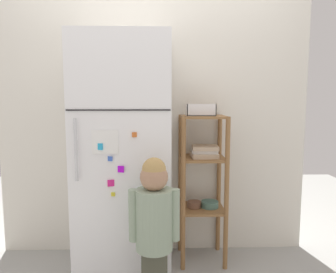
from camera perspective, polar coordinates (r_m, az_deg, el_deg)
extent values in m
plane|color=#999993|center=(2.64, -2.64, -22.86)|extent=(6.00, 6.00, 0.00)
cube|color=silver|center=(2.65, -2.64, 2.92)|extent=(2.58, 0.03, 2.25)
cube|color=white|center=(2.37, -7.89, -3.70)|extent=(0.68, 0.60, 1.75)
cube|color=black|center=(2.03, -8.99, 4.76)|extent=(0.66, 0.01, 0.01)
cylinder|color=silver|center=(2.08, -16.36, -2.35)|extent=(0.02, 0.02, 0.40)
cube|color=white|center=(2.06, -11.35, -0.99)|extent=(0.17, 0.01, 0.15)
cube|color=orange|center=(2.03, -6.12, 0.32)|extent=(0.03, 0.02, 0.03)
cube|color=#E5217F|center=(2.10, -10.32, -8.31)|extent=(0.04, 0.02, 0.04)
cube|color=blue|center=(2.10, -5.73, -9.81)|extent=(0.03, 0.01, 0.03)
cube|color=gold|center=(2.12, -9.92, -10.28)|extent=(0.03, 0.01, 0.02)
cube|color=#395FC1|center=(2.07, -10.45, -3.99)|extent=(0.03, 0.02, 0.03)
cube|color=#AF0BD8|center=(2.07, -8.54, -5.88)|extent=(0.04, 0.02, 0.04)
cube|color=#25A1D6|center=(2.07, -12.28, -1.81)|extent=(0.04, 0.02, 0.04)
cylinder|color=gray|center=(1.97, -2.51, -14.80)|extent=(0.22, 0.22, 0.37)
sphere|color=gray|center=(1.98, -2.50, -9.29)|extent=(0.10, 0.10, 0.10)
sphere|color=#A87A5B|center=(1.89, -2.55, -7.35)|extent=(0.17, 0.17, 0.17)
sphere|color=tan|center=(1.88, -2.56, -5.98)|extent=(0.14, 0.14, 0.14)
cylinder|color=gray|center=(1.97, -6.23, -14.01)|extent=(0.06, 0.06, 0.32)
cylinder|color=gray|center=(1.96, 1.21, -14.01)|extent=(0.06, 0.06, 0.32)
cylinder|color=olive|center=(2.40, 2.77, -10.56)|extent=(0.04, 0.04, 1.18)
cylinder|color=olive|center=(2.45, 10.56, -10.33)|extent=(0.04, 0.04, 1.18)
cylinder|color=olive|center=(2.70, 2.26, -8.61)|extent=(0.04, 0.04, 1.18)
cylinder|color=olive|center=(2.74, 9.19, -8.45)|extent=(0.04, 0.04, 1.18)
cube|color=olive|center=(2.47, 6.37, 3.58)|extent=(0.35, 0.33, 0.02)
cube|color=olive|center=(2.51, 6.27, -3.91)|extent=(0.35, 0.33, 0.02)
cube|color=olive|center=(2.62, 6.15, -12.82)|extent=(0.35, 0.33, 0.02)
cube|color=#C6AD8E|center=(2.49, 6.54, -3.36)|extent=(0.21, 0.20, 0.04)
cube|color=white|center=(2.51, 6.61, -2.58)|extent=(0.21, 0.20, 0.03)
cube|color=#C6AD8E|center=(2.49, 6.76, -1.99)|extent=(0.21, 0.20, 0.03)
cylinder|color=brown|center=(2.60, 4.74, -12.15)|extent=(0.11, 0.11, 0.05)
cylinder|color=#4C7266|center=(2.62, 7.58, -12.07)|extent=(0.14, 0.14, 0.05)
cube|color=white|center=(2.46, 5.91, 3.84)|extent=(0.22, 0.14, 0.01)
cube|color=white|center=(2.39, 6.13, 4.77)|extent=(0.22, 0.01, 0.09)
cube|color=white|center=(2.52, 5.72, 4.88)|extent=(0.22, 0.01, 0.09)
cube|color=white|center=(2.44, 3.40, 4.84)|extent=(0.01, 0.14, 0.09)
cube|color=white|center=(2.47, 8.42, 4.80)|extent=(0.01, 0.14, 0.09)
sphere|color=#99270B|center=(2.44, 6.75, 4.80)|extent=(0.08, 0.08, 0.08)
sphere|color=orange|center=(2.44, 5.18, 4.83)|extent=(0.08, 0.08, 0.08)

